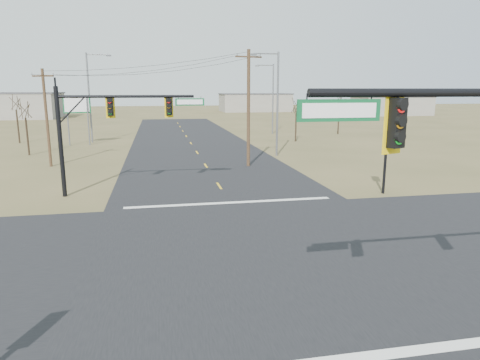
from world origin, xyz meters
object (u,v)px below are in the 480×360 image
object	(u,v)px
streetlight_b	(272,95)
utility_pole_near	(248,107)
utility_pole_far	(46,116)
bare_tree_d	(340,98)
pedestal_signal_ne	(388,145)
streetlight_a	(275,98)
bare_tree_c	(296,105)
mast_arm_far	(112,117)
highway_sign	(77,111)
streetlight_c	(91,93)
bare_tree_b	(15,102)
bare_tree_a	(25,109)

from	to	relation	value
streetlight_b	utility_pole_near	bearing A→B (deg)	-100.26
utility_pole_far	bare_tree_d	xyz separation A→B (m)	(35.18, 20.63, 0.90)
streetlight_b	pedestal_signal_ne	bearing A→B (deg)	-85.26
pedestal_signal_ne	utility_pole_near	size ratio (longest dim) A/B	0.43
streetlight_a	bare_tree_c	world-z (taller)	streetlight_a
mast_arm_far	bare_tree_c	distance (m)	31.35
pedestal_signal_ne	utility_pole_near	xyz separation A→B (m)	(-6.34, 11.34, 1.93)
mast_arm_far	highway_sign	world-z (taller)	mast_arm_far
highway_sign	bare_tree_c	world-z (taller)	bare_tree_c
utility_pole_far	streetlight_c	xyz separation A→B (m)	(1.32, 16.97, 1.76)
streetlight_b	streetlight_c	bearing A→B (deg)	-157.45
bare_tree_c	bare_tree_b	bearing A→B (deg)	171.73
bare_tree_d	bare_tree_a	bearing A→B (deg)	-160.93
utility_pole_near	bare_tree_b	world-z (taller)	utility_pole_near
pedestal_signal_ne	streetlight_a	world-z (taller)	streetlight_a
bare_tree_b	highway_sign	bearing A→B (deg)	-24.83
bare_tree_c	bare_tree_d	xyz separation A→B (m)	(9.04, 7.58, 0.68)
pedestal_signal_ne	bare_tree_c	bearing A→B (deg)	106.50
highway_sign	bare_tree_c	distance (m)	26.16
pedestal_signal_ne	bare_tree_d	distance (m)	37.24
pedestal_signal_ne	highway_sign	size ratio (longest dim) A/B	0.74
mast_arm_far	pedestal_signal_ne	bearing A→B (deg)	-28.00
utility_pole_far	streetlight_c	distance (m)	17.12
bare_tree_d	utility_pole_near	bearing A→B (deg)	-128.05
utility_pole_near	streetlight_a	world-z (taller)	streetlight_a
utility_pole_far	bare_tree_b	world-z (taller)	utility_pole_far
mast_arm_far	bare_tree_b	bearing A→B (deg)	98.40
utility_pole_near	streetlight_c	xyz separation A→B (m)	(-15.26, 20.11, 1.02)
mast_arm_far	utility_pole_near	distance (m)	13.06
bare_tree_c	streetlight_b	bearing A→B (deg)	93.19
highway_sign	streetlight_c	bearing A→B (deg)	52.77
pedestal_signal_ne	highway_sign	distance (m)	36.89
streetlight_a	bare_tree_d	size ratio (longest dim) A/B	1.55
mast_arm_far	streetlight_c	distance (m)	28.75
utility_pole_far	streetlight_a	xyz separation A→B (m)	(20.38, 2.14, 1.31)
streetlight_b	highway_sign	bearing A→B (deg)	-152.85
pedestal_signal_ne	utility_pole_near	world-z (taller)	utility_pole_near
mast_arm_far	bare_tree_d	size ratio (longest dim) A/B	1.38
bare_tree_c	highway_sign	bearing A→B (deg)	176.96
mast_arm_far	highway_sign	size ratio (longest dim) A/B	1.57
utility_pole_far	bare_tree_c	distance (m)	29.22
highway_sign	streetlight_a	distance (m)	23.83
mast_arm_far	streetlight_a	size ratio (longest dim) A/B	0.89
utility_pole_far	streetlight_b	distance (m)	34.37
pedestal_signal_ne	streetlight_c	size ratio (longest dim) A/B	0.39
pedestal_signal_ne	bare_tree_a	world-z (taller)	bare_tree_a
streetlight_b	bare_tree_a	size ratio (longest dim) A/B	1.74
streetlight_b	bare_tree_a	xyz separation A→B (m)	(-29.24, -15.69, -1.06)
pedestal_signal_ne	bare_tree_b	distance (m)	44.55
mast_arm_far	streetlight_a	bearing A→B (deg)	26.74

